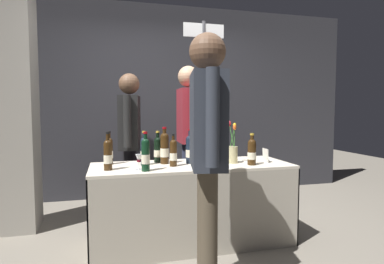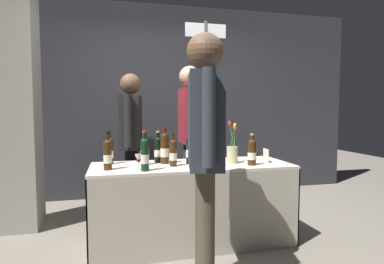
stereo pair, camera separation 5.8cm
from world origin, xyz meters
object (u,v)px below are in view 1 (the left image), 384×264
tasting_table (192,189)px  wine_glass_near_taster (209,153)px  wine_glass_near_vendor (139,159)px  booth_signpost (204,94)px  flower_vase (232,152)px  taster_foreground_right (207,137)px  concrete_pillar (13,74)px  wine_glass_mid (218,156)px  vendor_presenter (188,127)px  featured_wine_bottle (109,150)px  display_bottle_0 (108,154)px

tasting_table → wine_glass_near_taster: (0.16, -0.01, 0.33)m
wine_glass_near_vendor → booth_signpost: bearing=53.3°
flower_vase → taster_foreground_right: size_ratio=0.23×
wine_glass_near_taster → booth_signpost: size_ratio=0.06×
concrete_pillar → wine_glass_near_taster: bearing=-23.1°
wine_glass_mid → wine_glass_near_taster: 0.13m
concrete_pillar → vendor_presenter: 1.90m
wine_glass_near_vendor → featured_wine_bottle: bearing=126.3°
tasting_table → featured_wine_bottle: size_ratio=5.94×
tasting_table → display_bottle_0: display_bottle_0 is taller
flower_vase → booth_signpost: 1.32m
vendor_presenter → wine_glass_near_vendor: bearing=-34.4°
tasting_table → wine_glass_near_vendor: bearing=-164.4°
vendor_presenter → taster_foreground_right: 1.57m
featured_wine_bottle → booth_signpost: bearing=38.6°
wine_glass_mid → wine_glass_near_vendor: bearing=-178.8°
tasting_table → wine_glass_mid: 0.40m
wine_glass_mid → wine_glass_near_taster: wine_glass_near_taster is taller
display_bottle_0 → wine_glass_near_taster: bearing=5.8°
concrete_pillar → taster_foreground_right: 2.30m
wine_glass_mid → featured_wine_bottle: bearing=161.8°
tasting_table → taster_foreground_right: (-0.11, -0.83, 0.55)m
tasting_table → flower_vase: size_ratio=4.58×
display_bottle_0 → wine_glass_mid: 0.97m
display_bottle_0 → wine_glass_mid: size_ratio=2.81×
wine_glass_mid → taster_foreground_right: taster_foreground_right is taller
display_bottle_0 → flower_vase: 1.14m
concrete_pillar → tasting_table: size_ratio=1.75×
display_bottle_0 → wine_glass_near_vendor: display_bottle_0 is taller
featured_wine_bottle → taster_foreground_right: 1.22m
taster_foreground_right → booth_signpost: 2.09m
taster_foreground_right → booth_signpost: booth_signpost is taller
featured_wine_bottle → wine_glass_near_vendor: featured_wine_bottle is taller
featured_wine_bottle → display_bottle_0: bearing=-92.4°
featured_wine_bottle → display_bottle_0: display_bottle_0 is taller
booth_signpost → taster_foreground_right: bearing=-106.0°
concrete_pillar → booth_signpost: concrete_pillar is taller
featured_wine_bottle → flower_vase: (1.13, -0.22, -0.02)m
concrete_pillar → wine_glass_near_vendor: (1.17, -0.91, -0.77)m
display_bottle_0 → booth_signpost: (1.21, 1.24, 0.57)m
featured_wine_bottle → vendor_presenter: (0.88, 0.53, 0.18)m
featured_wine_bottle → wine_glass_near_vendor: 0.41m
wine_glass_near_vendor → wine_glass_mid: 0.71m
concrete_pillar → vendor_presenter: size_ratio=1.84×
wine_glass_mid → flower_vase: flower_vase is taller
concrete_pillar → tasting_table: bearing=-24.8°
featured_wine_bottle → vendor_presenter: bearing=30.7°
flower_vase → booth_signpost: (0.07, 1.17, 0.60)m
taster_foreground_right → wine_glass_mid: bearing=-13.3°
wine_glass_near_taster → vendor_presenter: (-0.02, 0.72, 0.21)m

